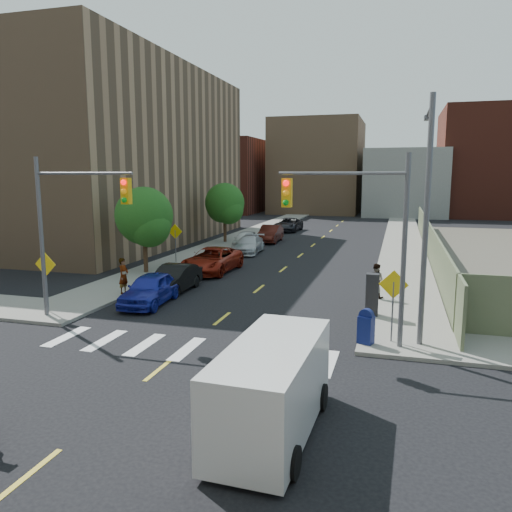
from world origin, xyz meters
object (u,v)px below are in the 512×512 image
Objects in this scene: parked_car_maroon at (270,234)px; pedestrian_west at (124,276)px; parked_car_silver at (249,245)px; parked_car_grey at (288,225)px; parked_car_blue at (150,289)px; parked_car_black at (174,279)px; parked_car_red at (212,260)px; mailbox at (366,327)px; pedestrian_east at (376,281)px; payphone at (372,294)px; parked_car_white at (246,240)px; cargo_van at (274,384)px.

parked_car_maroon is 22.54m from pedestrian_west.
parked_car_silver is 0.89× the size of parked_car_grey.
parked_car_silver is (0.00, 16.61, -0.07)m from parked_car_blue.
parked_car_maroon is (0.00, 6.95, 0.10)m from parked_car_silver.
parked_car_black is 5.71m from parked_car_red.
mailbox is (10.50, -11.78, -0.01)m from parked_car_red.
parked_car_red is at bearing -7.78° from pedestrian_east.
parked_car_black is at bearing -52.44° from pedestrian_west.
mailbox is (10.50, -26.93, -0.01)m from parked_car_maroon.
pedestrian_east is (10.50, 1.09, 0.29)m from parked_car_black.
payphone is (10.50, -2.18, 0.35)m from parked_car_black.
pedestrian_west is (-2.10, -7.29, 0.28)m from parked_car_red.
pedestrian_west reaches higher than payphone.
parked_car_silver is at bearing 121.87° from payphone.
parked_car_white is at bearing -105.98° from parked_car_maroon.
pedestrian_west is (-1.04, -18.11, 0.34)m from parked_car_white.
cargo_van reaches higher than parked_car_silver.
cargo_van reaches higher than pedestrian_west.
mailbox reaches higher than parked_car_silver.
payphone reaches higher than parked_car_grey.
parked_car_red is 15.16m from parked_car_maroon.
pedestrian_east is at bearing -77.39° from pedestrian_west.
payphone is at bearing -60.54° from parked_car_silver.
parked_car_silver is 2.83m from parked_car_white.
parked_car_silver is 1.09× the size of parked_car_white.
parked_car_white is 2.50× the size of pedestrian_east.
parked_car_white is 4.46m from parked_car_maroon.
payphone is at bearing 105.97° from pedestrian_east.
mailbox is at bearing -108.96° from pedestrian_west.
pedestrian_west is (-12.60, 0.61, 0.00)m from payphone.
parked_car_red is at bearing -87.53° from parked_car_grey.
parked_car_blue reaches higher than parked_car_grey.
parked_car_maroon reaches higher than parked_car_silver.
cargo_van is 7.00m from mailbox.
parked_car_red is 1.32× the size of parked_car_white.
parked_car_black is 0.87× the size of cargo_van.
payphone is at bearing -69.80° from parked_car_grey.
parked_car_maroon is 9.33m from parked_car_grey.
mailbox is 0.75× the size of pedestrian_east.
parked_car_blue is at bearing -93.65° from parked_car_silver.
pedestrian_west is at bearing -178.57° from mailbox.
mailbox is 7.16m from pedestrian_east.
payphone is at bearing -62.60° from parked_car_white.
pedestrian_west reaches higher than parked_car_blue.
payphone reaches higher than parked_car_black.
payphone is (0.00, 3.88, 0.29)m from mailbox.
parked_car_blue reaches higher than mailbox.
parked_car_black is 10.73m from payphone.
pedestrian_east is (10.50, -12.82, 0.33)m from parked_car_silver.
pedestrian_east reaches higher than parked_car_black.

